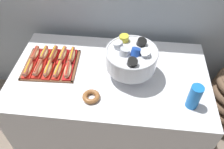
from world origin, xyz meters
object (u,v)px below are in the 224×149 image
Objects in this scene: hot_dog_3 at (58,70)px; cup_stack at (194,97)px; hot_dog_0 at (28,68)px; hot_dog_2 at (48,69)px; hot_dog_8 at (63,55)px; hot_dog_4 at (68,71)px; hot_dog_7 at (53,55)px; punch_bowl at (131,58)px; serving_tray at (52,65)px; hot_dog_6 at (44,54)px; hot_dog_9 at (72,56)px; donut at (91,97)px; buffet_table at (110,103)px; hot_dog_5 at (35,54)px; hot_dog_1 at (38,69)px.

hot_dog_3 is 0.98× the size of cup_stack.
cup_stack is (1.18, -0.18, 0.06)m from hot_dog_0.
hot_dog_2 is 0.18m from hot_dog_8.
hot_dog_4 is at bearing -62.91° from hot_dog_8.
hot_dog_7 is 1.02× the size of hot_dog_8.
punch_bowl is 2.02× the size of cup_stack.
serving_tray is 2.38× the size of hot_dog_7.
serving_tray is 0.17m from hot_dog_0.
hot_dog_6 is 0.91× the size of hot_dog_9.
hot_dog_8 reaches higher than hot_dog_9.
hot_dog_7 is at bearing 134.94° from donut.
hot_dog_7 is 0.98× the size of hot_dog_9.
hot_dog_8 is 0.58m from punch_bowl.
punch_bowl is 0.49m from cup_stack.
hot_dog_0 is at bearing -176.04° from punch_bowl.
hot_dog_4 is at bearing -33.60° from hot_dog_6.
hot_dog_6 reaches higher than hot_dog_9.
donut is at bearing -38.22° from serving_tray.
hot_dog_8 is (0.07, 0.09, 0.03)m from serving_tray.
serving_tray is at bearing -87.35° from hot_dog_7.
cup_stack is 0.68m from donut.
hot_dog_3 is 0.17m from hot_dog_8.
hot_dog_7 is at bearing 134.92° from hot_dog_4.
hot_dog_0 is 1.02× the size of hot_dog_9.
punch_bowl is at bearing 45.17° from donut.
hot_dog_9 is at bearing 120.25° from donut.
hot_dog_0 reaches higher than buffet_table.
hot_dog_8 is at bearing 167.36° from punch_bowl.
hot_dog_2 is 1.05m from cup_stack.
hot_dog_5 is at bearing 169.57° from buffet_table.
hot_dog_4 is at bearing -45.08° from hot_dog_7.
hot_dog_9 is at bearing 157.85° from cup_stack.
hot_dog_1 is at bearing 155.15° from donut.
hot_dog_7 is (-0.00, 0.08, 0.03)m from serving_tray.
cup_stack reaches higher than serving_tray.
hot_dog_8 is 1.03m from cup_stack.
punch_bowl is (0.70, -0.12, 0.13)m from hot_dog_6.
hot_dog_2 and hot_dog_5 have the same top height.
hot_dog_6 is (-0.01, 0.16, 0.00)m from hot_dog_1.
hot_dog_0 reaches higher than hot_dog_5.
cup_stack is (0.88, -0.20, 0.06)m from hot_dog_4.
hot_dog_0 is 0.28m from hot_dog_8.
donut is (0.21, -0.21, -0.02)m from hot_dog_4.
hot_dog_7 is (-0.08, 0.16, 0.00)m from hot_dog_3.
hot_dog_2 is 1.18× the size of hot_dog_5.
buffet_table is at bearing 5.11° from hot_dog_1.
hot_dog_9 is at bearing 31.46° from serving_tray.
donut is at bearing -51.74° from hot_dog_8.
hot_dog_4 is (0.07, 0.00, -0.00)m from hot_dog_3.
hot_dog_8 is at bearing 2.65° from hot_dog_6.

